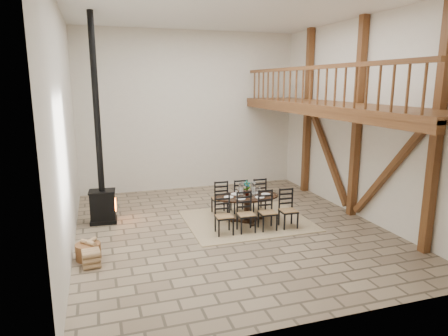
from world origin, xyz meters
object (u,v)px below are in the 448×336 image
object	(u,v)px
log_stack	(91,259)
wood_stove	(101,178)
dining_table	(248,209)
log_basket	(88,251)

from	to	relation	value
log_stack	wood_stove	bearing A→B (deg)	83.54
dining_table	log_stack	xyz separation A→B (m)	(-3.71, -1.40, -0.19)
wood_stove	log_stack	world-z (taller)	wood_stove
dining_table	log_stack	distance (m)	3.97
log_basket	log_stack	size ratio (longest dim) A/B	1.33
dining_table	log_stack	bearing A→B (deg)	-156.85
wood_stove	log_stack	distance (m)	2.68
wood_stove	dining_table	bearing A→B (deg)	-13.18
log_basket	log_stack	distance (m)	0.39
dining_table	wood_stove	size ratio (longest dim) A/B	0.40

